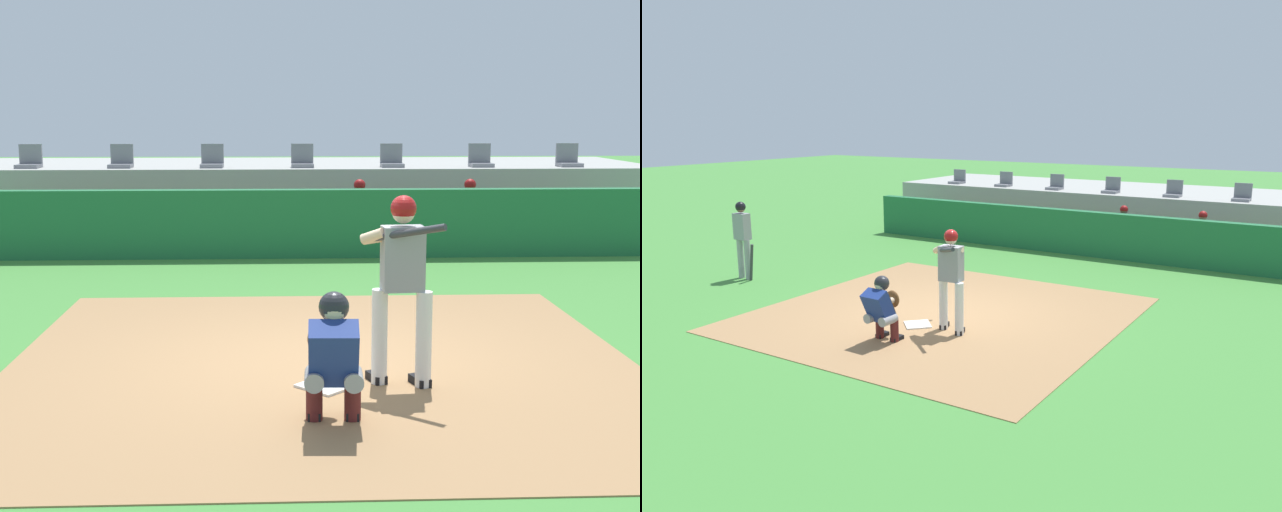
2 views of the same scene
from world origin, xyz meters
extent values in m
plane|color=#428438|center=(0.00, 0.00, 0.00)|extent=(80.00, 80.00, 0.00)
cube|color=#9E754C|center=(0.00, 0.00, 0.01)|extent=(6.40, 6.40, 0.01)
cube|color=white|center=(0.00, -0.80, 0.02)|extent=(0.62, 0.62, 0.02)
cylinder|color=silver|center=(0.50, -0.72, 0.46)|extent=(0.15, 0.15, 0.92)
cylinder|color=silver|center=(0.90, -0.83, 0.46)|extent=(0.15, 0.15, 0.92)
cube|color=gray|center=(0.70, -0.77, 1.22)|extent=(0.40, 0.27, 0.60)
sphere|color=beige|center=(0.70, -0.77, 1.65)|extent=(0.21, 0.21, 0.21)
sphere|color=maroon|center=(0.70, -0.77, 1.68)|extent=(0.24, 0.24, 0.24)
cylinder|color=beige|center=(0.42, -0.77, 1.43)|extent=(0.26, 0.23, 0.17)
cylinder|color=beige|center=(0.61, -0.71, 1.43)|extent=(0.57, 0.10, 0.18)
cylinder|color=#333338|center=(0.67, -0.95, 1.48)|extent=(0.72, 0.55, 0.24)
cube|color=black|center=(0.48, -0.66, 0.04)|extent=(0.20, 0.28, 0.09)
cube|color=black|center=(0.88, -0.78, 0.04)|extent=(0.20, 0.28, 0.09)
cylinder|color=gray|center=(-0.15, -1.82, 0.42)|extent=(0.17, 0.33, 0.16)
cylinder|color=#4C1919|center=(-0.15, -1.67, 0.21)|extent=(0.14, 0.14, 0.42)
cube|color=black|center=(-0.15, -1.61, 0.04)|extent=(0.12, 0.24, 0.08)
cylinder|color=gray|center=(0.17, -1.83, 0.42)|extent=(0.17, 0.33, 0.16)
cylinder|color=#4C1919|center=(0.17, -1.68, 0.21)|extent=(0.14, 0.14, 0.42)
cube|color=black|center=(0.17, -1.62, 0.04)|extent=(0.12, 0.24, 0.08)
cube|color=navy|center=(0.00, -1.88, 0.64)|extent=(0.42, 0.45, 0.57)
cube|color=#2D2D33|center=(0.01, -1.76, 0.64)|extent=(0.39, 0.27, 0.45)
sphere|color=beige|center=(0.01, -1.80, 0.98)|extent=(0.21, 0.21, 0.21)
sphere|color=#232328|center=(0.01, -1.78, 1.00)|extent=(0.25, 0.25, 0.25)
cylinder|color=beige|center=(-0.03, -1.65, 0.64)|extent=(0.12, 0.45, 0.10)
ellipsoid|color=brown|center=(-0.06, -1.42, 0.64)|extent=(0.28, 0.13, 0.30)
sphere|color=white|center=(0.09, -0.15, 0.70)|extent=(0.07, 0.07, 0.07)
cylinder|color=#99999E|center=(-5.53, -0.10, 0.46)|extent=(0.14, 0.14, 0.92)
cylinder|color=#99999E|center=(-5.29, -0.10, 0.46)|extent=(0.14, 0.14, 0.92)
cube|color=gray|center=(-5.41, -0.10, 1.22)|extent=(0.36, 0.22, 0.60)
sphere|color=brown|center=(-5.41, -0.10, 1.64)|extent=(0.20, 0.20, 0.20)
sphere|color=black|center=(-5.41, -0.10, 1.67)|extent=(0.23, 0.23, 0.23)
cylinder|color=#333338|center=(-5.11, -0.15, 0.42)|extent=(0.18, 0.06, 0.85)
cube|color=#1E6638|center=(0.00, 6.50, 0.60)|extent=(13.00, 0.30, 1.20)
cube|color=olive|center=(0.00, 7.50, 0.23)|extent=(11.80, 0.44, 0.45)
cylinder|color=#939399|center=(0.89, 7.25, 0.49)|extent=(0.15, 0.40, 0.15)
cylinder|color=#939399|center=(0.89, 7.05, 0.23)|extent=(0.13, 0.13, 0.45)
cube|color=maroon|center=(0.89, 7.00, 0.04)|extent=(0.11, 0.24, 0.08)
cylinder|color=#939399|center=(1.15, 7.25, 0.49)|extent=(0.15, 0.40, 0.15)
cylinder|color=#939399|center=(1.15, 7.05, 0.23)|extent=(0.13, 0.13, 0.45)
cube|color=maroon|center=(1.15, 7.00, 0.04)|extent=(0.11, 0.24, 0.08)
cube|color=navy|center=(1.02, 7.47, 0.76)|extent=(0.36, 0.22, 0.54)
sphere|color=brown|center=(1.02, 7.47, 1.15)|extent=(0.20, 0.20, 0.20)
sphere|color=maroon|center=(1.02, 7.47, 1.19)|extent=(0.22, 0.22, 0.22)
cylinder|color=brown|center=(0.82, 7.33, 0.65)|extent=(0.09, 0.41, 0.22)
cylinder|color=brown|center=(1.22, 7.33, 0.65)|extent=(0.09, 0.41, 0.22)
cylinder|color=#939399|center=(2.97, 7.25, 0.49)|extent=(0.15, 0.40, 0.15)
cylinder|color=#939399|center=(2.97, 7.05, 0.23)|extent=(0.13, 0.13, 0.45)
cube|color=maroon|center=(2.97, 7.00, 0.04)|extent=(0.11, 0.24, 0.08)
cylinder|color=#939399|center=(3.23, 7.25, 0.49)|extent=(0.15, 0.40, 0.15)
cylinder|color=#939399|center=(3.23, 7.05, 0.23)|extent=(0.13, 0.13, 0.45)
cube|color=maroon|center=(3.23, 7.00, 0.04)|extent=(0.11, 0.24, 0.08)
cube|color=navy|center=(3.10, 7.47, 0.76)|extent=(0.36, 0.22, 0.54)
sphere|color=#996B4C|center=(3.10, 7.47, 1.15)|extent=(0.20, 0.20, 0.20)
sphere|color=maroon|center=(3.10, 7.47, 1.19)|extent=(0.22, 0.22, 0.22)
cylinder|color=#996B4C|center=(2.90, 7.33, 0.65)|extent=(0.09, 0.41, 0.22)
cylinder|color=#996B4C|center=(3.30, 7.33, 0.65)|extent=(0.09, 0.41, 0.22)
cube|color=#9E9E99|center=(0.00, 10.90, 0.70)|extent=(15.00, 4.40, 1.40)
cube|color=slate|center=(-5.57, 9.30, 1.44)|extent=(0.46, 0.46, 0.08)
cube|color=slate|center=(-5.57, 9.50, 1.68)|extent=(0.46, 0.06, 0.40)
cube|color=slate|center=(-3.71, 9.30, 1.44)|extent=(0.46, 0.46, 0.08)
cube|color=slate|center=(-3.71, 9.50, 1.68)|extent=(0.46, 0.06, 0.40)
cube|color=slate|center=(-1.86, 9.30, 1.44)|extent=(0.46, 0.46, 0.08)
cube|color=slate|center=(-1.86, 9.50, 1.68)|extent=(0.46, 0.06, 0.40)
cube|color=slate|center=(0.00, 9.30, 1.44)|extent=(0.46, 0.46, 0.08)
cube|color=slate|center=(0.00, 9.50, 1.68)|extent=(0.46, 0.06, 0.40)
cube|color=slate|center=(1.86, 9.30, 1.44)|extent=(0.46, 0.46, 0.08)
cube|color=slate|center=(1.86, 9.50, 1.68)|extent=(0.46, 0.06, 0.40)
cube|color=slate|center=(3.71, 9.30, 1.44)|extent=(0.46, 0.46, 0.08)
cube|color=slate|center=(3.71, 9.50, 1.68)|extent=(0.46, 0.06, 0.40)
camera|label=1|loc=(-0.39, -8.58, 2.57)|focal=48.64mm
camera|label=2|loc=(6.38, -9.55, 3.60)|focal=35.65mm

